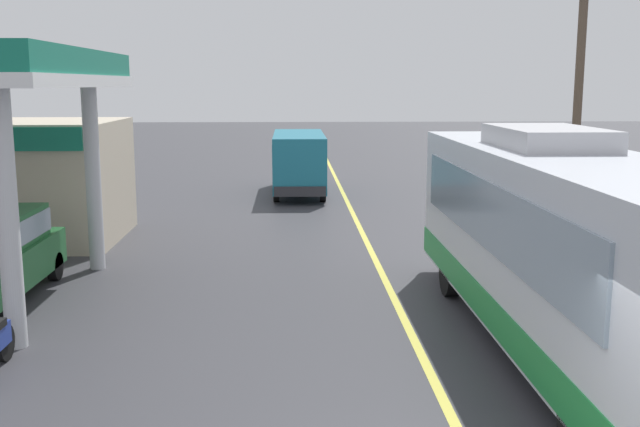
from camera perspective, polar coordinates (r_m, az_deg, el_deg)
The scene contains 5 objects.
ground at distance 26.50m, azimuth 2.37°, elevation 0.38°, with size 120.00×120.00×0.00m, color #38383D.
lane_divider_stripe at distance 21.61m, azimuth 3.44°, elevation -1.83°, with size 0.16×50.00×0.01m, color #D8CC4C.
coach_bus_main at distance 12.82m, azimuth 18.18°, elevation -2.72°, with size 2.60×11.04×3.69m.
minibus_opposing_lane at distance 29.85m, azimuth -1.64°, elevation 4.32°, with size 2.04×6.13×2.44m.
utility_pole_roadside at distance 21.87m, azimuth 19.30°, elevation 8.61°, with size 1.80×0.24×7.85m.
Camera 1 is at (-2.15, -6.04, 4.44)m, focal length 41.48 mm.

